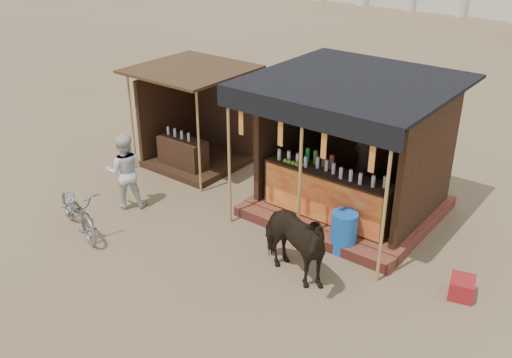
% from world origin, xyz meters
% --- Properties ---
extents(ground, '(120.00, 120.00, 0.00)m').
position_xyz_m(ground, '(0.00, 0.00, 0.00)').
color(ground, '#846B4C').
rests_on(ground, ground).
extents(main_stall, '(3.60, 3.61, 2.78)m').
position_xyz_m(main_stall, '(1.01, 3.36, 1.02)').
color(main_stall, '#984031').
rests_on(main_stall, ground).
extents(secondary_stall, '(2.40, 2.40, 2.38)m').
position_xyz_m(secondary_stall, '(-3.17, 3.24, 0.85)').
color(secondary_stall, '#3D2616').
rests_on(secondary_stall, ground).
extents(cow, '(1.79, 1.11, 1.40)m').
position_xyz_m(cow, '(1.41, 0.74, 0.70)').
color(cow, black).
rests_on(cow, ground).
extents(motorbike, '(1.88, 1.11, 0.93)m').
position_xyz_m(motorbike, '(-2.66, -0.50, 0.47)').
color(motorbike, gray).
rests_on(motorbike, ground).
extents(bystander, '(0.97, 0.96, 1.58)m').
position_xyz_m(bystander, '(-2.71, 0.75, 0.79)').
color(bystander, silver).
rests_on(bystander, ground).
extents(blue_barrel, '(0.49, 0.49, 0.77)m').
position_xyz_m(blue_barrel, '(1.68, 2.00, 0.39)').
color(blue_barrel, blue).
rests_on(blue_barrel, ground).
extents(red_crate, '(0.48, 0.52, 0.33)m').
position_xyz_m(red_crate, '(3.86, 2.00, 0.16)').
color(red_crate, maroon).
rests_on(red_crate, ground).
extents(cooler, '(0.73, 0.59, 0.46)m').
position_xyz_m(cooler, '(1.87, 2.60, 0.23)').
color(cooler, '#1C7E36').
rests_on(cooler, ground).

